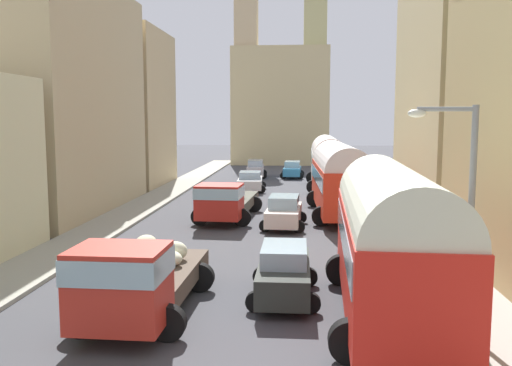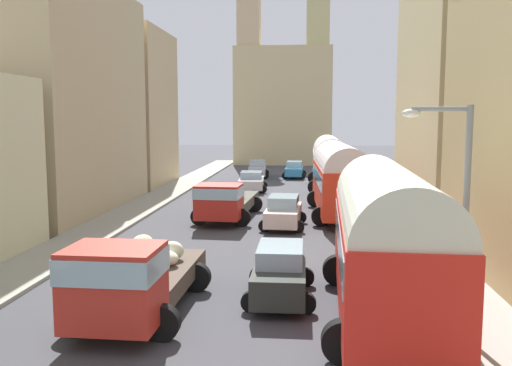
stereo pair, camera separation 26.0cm
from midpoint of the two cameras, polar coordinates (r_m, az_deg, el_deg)
The scene contains 18 objects.
ground_plane at distance 33.85m, azimuth 0.81°, elevation -2.46°, with size 154.00×154.00×0.00m, color #404044.
sidewalk_left at distance 35.13m, azimuth -11.07°, elevation -2.13°, with size 2.50×70.00×0.14m, color #9B988A.
sidewalk_right at distance 34.08m, azimuth 13.07°, elevation -2.46°, with size 2.50×70.00×0.14m, color #A59C95.
building_left_2 at distance 33.30m, azimuth -18.14°, elevation 8.37°, with size 4.08×14.22×13.11m.
building_left_3 at distance 45.13m, azimuth -12.40°, elevation 7.52°, with size 5.00×9.05×12.28m.
building_right_2 at distance 32.00m, azimuth 21.03°, elevation 8.36°, with size 5.30×11.61×13.13m.
distant_church at distance 65.76m, azimuth 2.97°, elevation 8.85°, with size 11.30×6.82×21.93m.
parked_bus_0 at distance 15.12m, azimuth 13.88°, elevation -5.35°, with size 3.58×9.42×4.19m.
parked_bus_1 at distance 30.72m, azimuth 8.90°, elevation 0.71°, with size 3.51×9.86×4.05m.
parked_bus_2 at distance 42.63m, azimuth 7.80°, elevation 2.40°, with size 3.31×10.01×4.03m.
cargo_truck_0 at distance 15.10m, azimuth -12.17°, elevation -9.57°, with size 3.19×6.54×2.37m.
cargo_truck_1 at distance 28.98m, azimuth -2.93°, elevation -1.81°, with size 3.34×7.51×2.15m.
car_0 at distance 40.88m, azimuth -0.30°, elevation 0.19°, with size 2.49×4.06×1.47m.
car_1 at distance 50.31m, azimuth 0.30°, elevation 1.51°, with size 2.24×4.19×1.62m.
car_2 at distance 16.74m, azimuth 2.99°, elevation -9.23°, with size 2.13×4.10×1.63m.
car_3 at distance 27.34m, azimuth 3.16°, elevation -3.01°, with size 2.32×4.03×1.59m.
car_4 at distance 50.11m, azimuth 4.16°, elevation 1.41°, with size 2.20×3.83×1.52m.
streetlamp_near at distance 14.01m, azimuth 20.63°, elevation -1.70°, with size 1.66×0.28×5.75m.
Camera 2 is at (2.63, -6.31, 5.43)m, focal length 38.38 mm.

